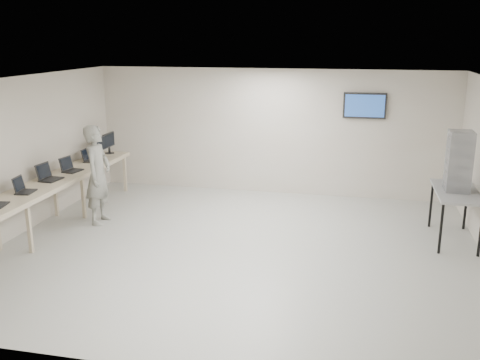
# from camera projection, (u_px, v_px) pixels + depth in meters

# --- Properties ---
(room) EXTENTS (8.01, 7.01, 2.81)m
(room) POSITION_uv_depth(u_px,v_px,m) (240.00, 167.00, 8.71)
(room) COLOR #A7A7A4
(room) RESTS_ON ground
(workbench) EXTENTS (0.76, 6.00, 0.90)m
(workbench) POSITION_uv_depth(u_px,v_px,m) (42.00, 189.00, 9.56)
(workbench) COLOR #C2B692
(workbench) RESTS_ON ground
(laptop_1) EXTENTS (0.33, 0.38, 0.27)m
(laptop_1) POSITION_uv_depth(u_px,v_px,m) (23.00, 188.00, 9.08)
(laptop_1) COLOR black
(laptop_1) RESTS_ON workbench
(laptop_2) EXTENTS (0.37, 0.43, 0.31)m
(laptop_2) POSITION_uv_depth(u_px,v_px,m) (48.00, 176.00, 9.86)
(laptop_2) COLOR black
(laptop_2) RESTS_ON workbench
(laptop_3) EXTENTS (0.36, 0.41, 0.29)m
(laptop_3) POSITION_uv_depth(u_px,v_px,m) (70.00, 168.00, 10.51)
(laptop_3) COLOR black
(laptop_3) RESTS_ON workbench
(laptop_4) EXTENTS (0.30, 0.36, 0.27)m
(laptop_4) POSITION_uv_depth(u_px,v_px,m) (89.00, 158.00, 11.34)
(laptop_4) COLOR black
(laptop_4) RESTS_ON workbench
(monitor_near) EXTENTS (0.20, 0.46, 0.46)m
(monitor_near) POSITION_uv_depth(u_px,v_px,m) (100.00, 145.00, 11.66)
(monitor_near) COLOR black
(monitor_near) RESTS_ON workbench
(monitor_far) EXTENTS (0.21, 0.47, 0.47)m
(monitor_far) POSITION_uv_depth(u_px,v_px,m) (109.00, 141.00, 12.06)
(monitor_far) COLOR black
(monitor_far) RESTS_ON workbench
(soldier) EXTENTS (0.48, 0.71, 1.89)m
(soldier) POSITION_uv_depth(u_px,v_px,m) (98.00, 175.00, 10.09)
(soldier) COLOR gray
(soldier) RESTS_ON ground
(side_table) EXTENTS (0.71, 1.52, 0.91)m
(side_table) POSITION_uv_depth(u_px,v_px,m) (457.00, 195.00, 9.18)
(side_table) COLOR gray
(side_table) RESTS_ON ground
(storage_bins) EXTENTS (0.39, 0.43, 1.03)m
(storage_bins) POSITION_uv_depth(u_px,v_px,m) (459.00, 161.00, 9.03)
(storage_bins) COLOR gray
(storage_bins) RESTS_ON side_table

